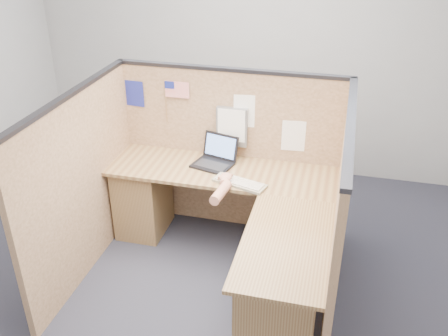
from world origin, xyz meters
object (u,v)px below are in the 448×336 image
(l_desk, at_px, (232,231))
(mouse, at_px, (226,180))
(keyboard, at_px, (240,183))
(laptop, at_px, (214,157))

(l_desk, xyz_separation_m, mouse, (-0.10, 0.19, 0.36))
(l_desk, height_order, keyboard, keyboard)
(keyboard, distance_m, mouse, 0.12)
(laptop, bearing_deg, mouse, -45.16)
(laptop, distance_m, mouse, 0.37)
(keyboard, relative_size, mouse, 3.88)
(laptop, relative_size, keyboard, 0.83)
(l_desk, height_order, mouse, mouse)
(l_desk, xyz_separation_m, keyboard, (0.02, 0.19, 0.35))
(l_desk, relative_size, mouse, 16.26)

